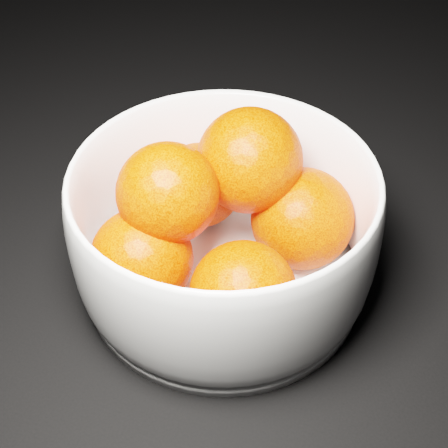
% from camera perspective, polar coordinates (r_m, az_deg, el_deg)
% --- Properties ---
extents(ground, '(3.00, 3.00, 0.00)m').
position_cam_1_polar(ground, '(0.69, -18.33, 3.34)').
color(ground, black).
rests_on(ground, ground).
extents(bowl, '(0.25, 0.25, 0.12)m').
position_cam_1_polar(bowl, '(0.52, 0.00, -0.50)').
color(bowl, white).
rests_on(bowl, ground).
extents(orange_pile, '(0.19, 0.19, 0.14)m').
position_cam_1_polar(orange_pile, '(0.51, -0.05, 0.73)').
color(orange_pile, '#ED3606').
rests_on(orange_pile, bowl).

